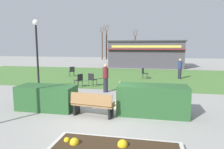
{
  "coord_description": "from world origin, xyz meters",
  "views": [
    {
      "loc": [
        1.89,
        -7.28,
        2.74
      ],
      "look_at": [
        -0.13,
        2.86,
        1.27
      ],
      "focal_mm": 32.37,
      "sensor_mm": 36.0,
      "label": 1
    }
  ],
  "objects": [
    {
      "name": "cafe_chair_east",
      "position": [
        -5.16,
        9.66,
        0.53
      ],
      "size": [
        0.61,
        0.61,
        0.89
      ],
      "color": "black",
      "rests_on": "ground_plane"
    },
    {
      "name": "person_strolling",
      "position": [
        4.17,
        10.18,
        0.86
      ],
      "size": [
        0.34,
        0.34,
        1.69
      ],
      "rotation": [
        0.0,
        0.0,
        1.45
      ],
      "color": "#23232D",
      "rests_on": "ground_plane"
    },
    {
      "name": "cafe_chair_west",
      "position": [
        -2.87,
        5.31,
        0.53
      ],
      "size": [
        0.6,
        0.6,
        0.89
      ],
      "color": "black",
      "rests_on": "ground_plane"
    },
    {
      "name": "parked_car_center_slot",
      "position": [
        2.77,
        26.62,
        0.64
      ],
      "size": [
        4.32,
        2.3,
        1.2
      ],
      "color": "silver",
      "rests_on": "ground_plane"
    },
    {
      "name": "ground_plane",
      "position": [
        0.0,
        0.0,
        0.0
      ],
      "size": [
        80.0,
        80.0,
        0.0
      ],
      "primitive_type": "plane",
      "color": "#999691"
    },
    {
      "name": "lawn_patch",
      "position": [
        0.0,
        10.87,
        0.0
      ],
      "size": [
        36.0,
        12.0,
        0.01
      ],
      "primitive_type": "cube",
      "color": "#4C7A38",
      "rests_on": "ground_plane"
    },
    {
      "name": "park_bench",
      "position": [
        -0.34,
        0.02,
        0.48
      ],
      "size": [
        1.75,
        0.73,
        0.95
      ],
      "color": "olive",
      "rests_on": "ground_plane"
    },
    {
      "name": "hedge_right",
      "position": [
        1.94,
        0.7,
        0.6
      ],
      "size": [
        2.74,
        1.1,
        1.2
      ],
      "primitive_type": "cube",
      "color": "#28562B",
      "rests_on": "ground_plane"
    },
    {
      "name": "parked_car_west_slot",
      "position": [
        -2.09,
        26.62,
        0.64
      ],
      "size": [
        4.27,
        2.19,
        1.2
      ],
      "color": "maroon",
      "rests_on": "ground_plane"
    },
    {
      "name": "tree_left_bg",
      "position": [
        -7.99,
        32.16,
        2.88
      ],
      "size": [
        0.91,
        0.96,
        6.5
      ],
      "color": "brown",
      "rests_on": "ground_plane"
    },
    {
      "name": "person_standing",
      "position": [
        -0.8,
        4.24,
        0.86
      ],
      "size": [
        0.34,
        0.34,
        1.69
      ],
      "rotation": [
        0.0,
        0.0,
        6.05
      ],
      "color": "#23232D",
      "rests_on": "ground_plane"
    },
    {
      "name": "lamppost_mid",
      "position": [
        -5.29,
        4.41,
        2.74
      ],
      "size": [
        0.36,
        0.36,
        4.36
      ],
      "color": "black",
      "rests_on": "ground_plane"
    },
    {
      "name": "hedge_left",
      "position": [
        -2.55,
        0.51,
        0.52
      ],
      "size": [
        2.45,
        1.1,
        1.04
      ],
      "primitive_type": "cube",
      "color": "#28562B",
      "rests_on": "ground_plane"
    },
    {
      "name": "cafe_chair_north",
      "position": [
        -2.1,
        5.75,
        0.53
      ],
      "size": [
        0.56,
        0.56,
        0.89
      ],
      "color": "black",
      "rests_on": "ground_plane"
    },
    {
      "name": "tree_center_bg",
      "position": [
        -1.39,
        31.37,
        2.49
      ],
      "size": [
        0.91,
        0.96,
        5.7
      ],
      "color": "brown",
      "rests_on": "ground_plane"
    },
    {
      "name": "food_kiosk",
      "position": [
        1.05,
        19.67,
        1.71
      ],
      "size": [
        9.41,
        5.39,
        3.4
      ],
      "color": "#47424C",
      "rests_on": "ground_plane"
    },
    {
      "name": "ornamental_grass_behind_right",
      "position": [
        0.52,
        1.41,
        0.62
      ],
      "size": [
        0.53,
        0.53,
        1.24
      ],
      "primitive_type": "cone",
      "color": "#D1BC7F",
      "rests_on": "ground_plane"
    },
    {
      "name": "ornamental_grass_behind_left",
      "position": [
        1.64,
        1.55,
        0.45
      ],
      "size": [
        0.6,
        0.6,
        0.9
      ],
      "primitive_type": "cone",
      "color": "#D1BC7F",
      "rests_on": "ground_plane"
    },
    {
      "name": "tree_right_bg",
      "position": [
        -7.34,
        33.26,
        3.09
      ],
      "size": [
        0.91,
        0.96,
        6.92
      ],
      "color": "brown",
      "rests_on": "ground_plane"
    },
    {
      "name": "cafe_chair_center",
      "position": [
        1.26,
        9.67,
        0.53
      ],
      "size": [
        0.54,
        0.54,
        0.89
      ],
      "color": "black",
      "rests_on": "ground_plane"
    },
    {
      "name": "trash_bin",
      "position": [
        2.56,
        1.32,
        0.4
      ],
      "size": [
        0.52,
        0.52,
        0.8
      ],
      "primitive_type": "cylinder",
      "color": "#2D4233",
      "rests_on": "ground_plane"
    }
  ]
}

